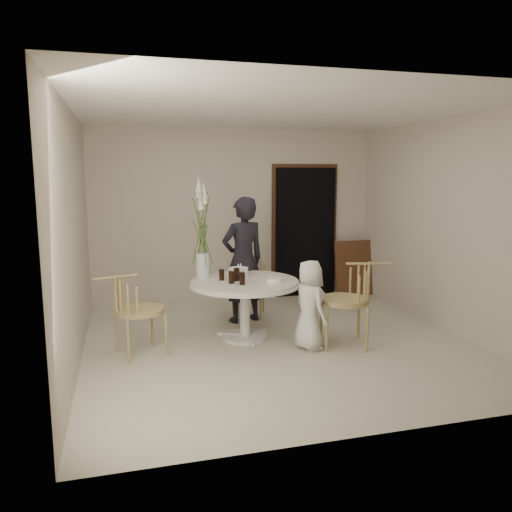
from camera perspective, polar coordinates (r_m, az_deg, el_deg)
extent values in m
plane|color=beige|center=(6.09, 2.57, -9.82)|extent=(4.50, 4.50, 0.00)
plane|color=white|center=(5.79, 2.78, 16.29)|extent=(4.50, 4.50, 0.00)
plane|color=beige|center=(7.95, -2.31, 4.66)|extent=(4.50, 0.00, 4.50)
plane|color=beige|center=(3.73, 13.29, -0.92)|extent=(4.50, 0.00, 4.50)
plane|color=beige|center=(5.54, -20.12, 2.04)|extent=(0.00, 4.50, 4.50)
plane|color=beige|center=(6.82, 21.01, 3.27)|extent=(0.00, 4.50, 4.50)
cube|color=black|center=(8.25, 5.62, 2.71)|extent=(1.00, 0.10, 2.10)
cube|color=#55321D|center=(8.28, 5.52, 3.15)|extent=(1.12, 0.03, 2.22)
cylinder|color=silver|center=(6.22, -1.25, -9.20)|extent=(0.56, 0.56, 0.04)
cylinder|color=silver|center=(6.12, -1.26, -6.32)|extent=(0.12, 0.12, 0.65)
cylinder|color=silver|center=(6.04, -1.27, -3.21)|extent=(1.33, 1.33, 0.03)
cylinder|color=beige|center=(6.04, -1.27, -2.98)|extent=(1.30, 1.30, 0.04)
cube|color=#55321D|center=(8.44, 11.22, -1.36)|extent=(0.69, 0.22, 0.91)
cylinder|color=tan|center=(6.97, -2.63, -5.48)|extent=(0.03, 0.03, 0.43)
cylinder|color=tan|center=(6.93, 0.54, -5.56)|extent=(0.03, 0.03, 0.43)
cylinder|color=tan|center=(7.34, -2.18, -4.71)|extent=(0.03, 0.03, 0.43)
cylinder|color=tan|center=(7.30, 0.82, -4.79)|extent=(0.03, 0.03, 0.43)
cylinder|color=tan|center=(7.07, -0.87, -3.28)|extent=(0.48, 0.48, 0.05)
cylinder|color=tan|center=(6.20, 7.47, -7.04)|extent=(0.03, 0.03, 0.52)
cylinder|color=tan|center=(5.76, 8.10, -8.33)|extent=(0.03, 0.03, 0.52)
cylinder|color=tan|center=(6.28, 11.65, -6.95)|extent=(0.03, 0.03, 0.52)
cylinder|color=tan|center=(5.85, 12.60, -8.20)|extent=(0.03, 0.03, 0.52)
cylinder|color=tan|center=(5.94, 10.03, -5.01)|extent=(0.57, 0.57, 0.06)
cylinder|color=tan|center=(5.67, -10.24, -8.87)|extent=(0.03, 0.03, 0.48)
cylinder|color=tan|center=(6.05, -11.80, -7.75)|extent=(0.03, 0.03, 0.48)
cylinder|color=tan|center=(5.53, -14.39, -9.48)|extent=(0.03, 0.03, 0.48)
cylinder|color=tan|center=(5.92, -15.71, -8.28)|extent=(0.03, 0.03, 0.48)
cylinder|color=tan|center=(5.72, -13.13, -6.08)|extent=(0.53, 0.53, 0.05)
imported|color=black|center=(6.73, -1.48, -0.46)|extent=(0.71, 0.56, 1.70)
imported|color=silver|center=(5.76, 6.16, -5.60)|extent=(0.42, 0.56, 1.04)
cylinder|color=silver|center=(6.21, -2.03, -1.89)|extent=(0.24, 0.24, 0.12)
cylinder|color=#F9DE9D|center=(6.20, -2.03, -1.13)|extent=(0.01, 0.01, 0.05)
cylinder|color=#F9DE9D|center=(6.24, -1.75, -1.07)|extent=(0.01, 0.01, 0.05)
cylinder|color=black|center=(5.86, -2.83, -2.45)|extent=(0.09, 0.09, 0.14)
cylinder|color=black|center=(5.79, -1.58, -2.60)|extent=(0.07, 0.07, 0.14)
cylinder|color=black|center=(6.04, -3.95, -2.15)|extent=(0.08, 0.08, 0.14)
cylinder|color=black|center=(6.00, -2.23, -2.11)|extent=(0.07, 0.07, 0.15)
cylinder|color=white|center=(5.94, 2.11, -2.76)|extent=(0.24, 0.24, 0.05)
cylinder|color=silver|center=(6.19, -6.12, -1.06)|extent=(0.17, 0.17, 0.31)
cylinder|color=#43622A|center=(6.14, -5.90, 2.57)|extent=(0.01, 0.01, 0.78)
cone|color=beige|center=(6.11, -5.96, 6.23)|extent=(0.08, 0.08, 0.20)
cylinder|color=#43622A|center=(6.16, -6.12, 2.90)|extent=(0.01, 0.01, 0.85)
cone|color=beige|center=(6.12, -6.19, 6.86)|extent=(0.08, 0.08, 0.20)
cylinder|color=#43622A|center=(6.15, -6.39, 3.20)|extent=(0.01, 0.01, 0.92)
cone|color=beige|center=(6.11, -6.47, 7.49)|extent=(0.08, 0.08, 0.20)
cylinder|color=#43622A|center=(6.12, -6.51, 3.49)|extent=(0.01, 0.01, 0.99)
cone|color=beige|center=(6.09, -6.60, 8.11)|extent=(0.08, 0.08, 0.20)
cylinder|color=#43622A|center=(6.10, -6.37, 2.52)|extent=(0.01, 0.01, 0.78)
cone|color=beige|center=(6.07, -6.44, 6.20)|extent=(0.08, 0.08, 0.20)
cylinder|color=#43622A|center=(6.09, -6.11, 2.83)|extent=(0.01, 0.01, 0.85)
cone|color=beige|center=(6.06, -6.18, 6.84)|extent=(0.08, 0.08, 0.20)
cylinder|color=#43622A|center=(6.11, -5.90, 3.17)|extent=(0.01, 0.01, 0.92)
cone|color=beige|center=(6.07, -5.98, 7.48)|extent=(0.08, 0.08, 0.20)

